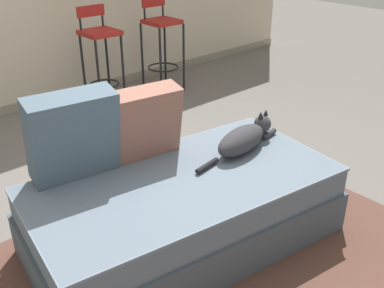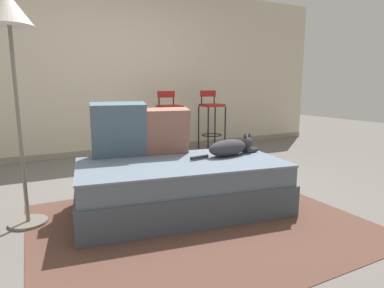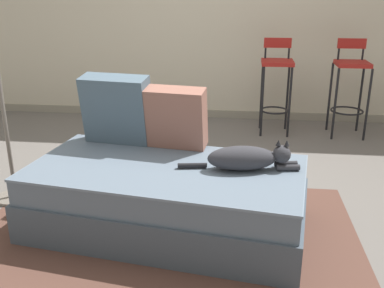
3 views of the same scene
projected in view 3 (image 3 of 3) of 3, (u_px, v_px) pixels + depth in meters
ground_plane at (176, 199)px, 3.31m from camera, size 16.00×16.00×0.00m
wall_back_panel at (205, 3)px, 4.98m from camera, size 8.00×0.10×2.60m
wall_baseboard_trim at (203, 113)px, 5.35m from camera, size 8.00×0.02×0.09m
area_rug at (159, 252)px, 2.65m from camera, size 2.42×2.00×0.01m
couch at (167, 197)px, 2.86m from camera, size 1.84×1.14×0.43m
throw_pillow_corner at (117, 109)px, 3.14m from camera, size 0.50×0.30×0.49m
throw_pillow_middle at (176, 118)px, 3.04m from camera, size 0.44×0.27×0.43m
cat at (247, 158)px, 2.72m from camera, size 0.75×0.23×0.19m
bar_stool_near_window at (276, 77)px, 4.62m from camera, size 0.32×0.32×0.98m
bar_stool_by_doorway at (350, 80)px, 4.55m from camera, size 0.34×0.34×0.98m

